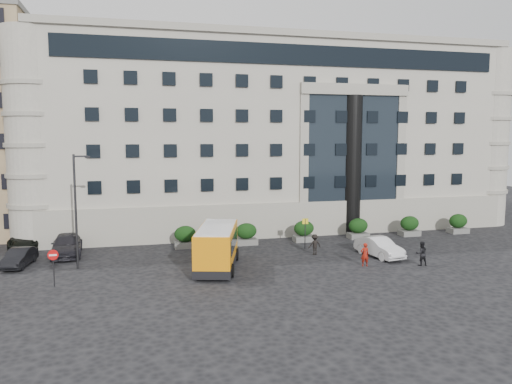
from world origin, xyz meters
TOP-DOWN VIEW (x-y plane):
  - ground at (0.00, 0.00)m, footprint 120.00×120.00m
  - civic_building at (6.00, 22.00)m, footprint 44.00×24.00m
  - entrance_column at (12.00, 10.30)m, footprint 1.80×1.80m
  - hedge_a at (-4.00, 7.80)m, footprint 1.80×1.26m
  - hedge_b at (1.20, 7.80)m, footprint 1.80×1.26m
  - hedge_c at (6.40, 7.80)m, footprint 1.80×1.26m
  - hedge_d at (11.60, 7.80)m, footprint 1.80×1.26m
  - hedge_e at (16.80, 7.80)m, footprint 1.80×1.26m
  - hedge_f at (22.00, 7.80)m, footprint 1.80×1.26m
  - street_lamp at (-11.94, 3.00)m, footprint 1.16×0.18m
  - bus_stop_sign at (5.50, 5.00)m, footprint 0.50×0.08m
  - no_entry_sign at (-13.00, -1.04)m, footprint 0.64×0.16m
  - minibus at (-2.54, 0.80)m, footprint 4.28×7.45m
  - red_truck at (-17.54, 15.74)m, footprint 2.97×5.55m
  - parked_car_b at (-16.10, 4.72)m, footprint 1.98×4.09m
  - parked_car_c at (-13.22, 7.51)m, footprint 2.49×5.52m
  - parked_car_d at (-17.00, 11.47)m, footprint 2.89×5.31m
  - white_taxi at (10.11, 1.05)m, footprint 2.31×4.75m
  - pedestrian_a at (7.75, -1.25)m, footprint 0.65×0.46m
  - pedestrian_b at (11.77, -2.06)m, footprint 0.91×0.74m
  - pedestrian_c at (5.55, 2.91)m, footprint 1.11×0.72m

SIDE VIEW (x-z plane):
  - ground at x=0.00m, z-range 0.00..0.00m
  - parked_car_b at x=-16.10m, z-range 0.00..1.29m
  - parked_car_d at x=-17.00m, z-range 0.00..1.41m
  - white_taxi at x=10.11m, z-range 0.00..1.50m
  - parked_car_c at x=-13.22m, z-range 0.00..1.57m
  - pedestrian_c at x=5.55m, z-range 0.00..1.61m
  - pedestrian_a at x=7.75m, z-range 0.00..1.69m
  - pedestrian_b at x=11.77m, z-range 0.00..1.75m
  - hedge_a at x=-4.00m, z-range 0.01..1.85m
  - hedge_b at x=1.20m, z-range 0.01..1.85m
  - hedge_c at x=6.40m, z-range 0.01..1.85m
  - hedge_d at x=11.60m, z-range 0.01..1.85m
  - hedge_e at x=16.80m, z-range 0.01..1.85m
  - hedge_f at x=22.00m, z-range 0.01..1.85m
  - red_truck at x=-17.54m, z-range 0.03..2.90m
  - minibus at x=-2.54m, z-range 0.15..3.09m
  - no_entry_sign at x=-13.00m, z-range 0.49..2.81m
  - bus_stop_sign at x=5.50m, z-range 0.47..2.99m
  - street_lamp at x=-11.94m, z-range 0.37..8.37m
  - entrance_column at x=12.00m, z-range 0.00..13.00m
  - civic_building at x=6.00m, z-range 0.00..18.00m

